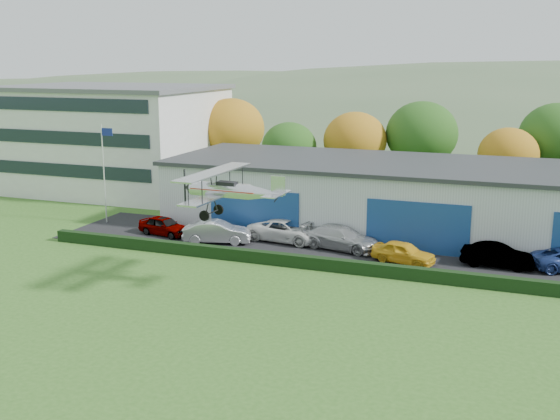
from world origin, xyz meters
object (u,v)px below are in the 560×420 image
(hangar, at_px, (431,199))
(car_4, at_px, (403,252))
(office_block, at_px, (112,137))
(car_5, at_px, (498,256))
(biplane, at_px, (229,189))
(car_1, at_px, (217,232))
(car_2, at_px, (286,231))
(flagpole, at_px, (105,165))
(car_3, at_px, (341,238))
(car_0, at_px, (164,226))

(hangar, bearing_deg, car_4, -92.68)
(office_block, distance_m, car_5, 41.22)
(car_5, height_order, biplane, biplane)
(hangar, bearing_deg, biplane, -118.11)
(office_block, distance_m, car_1, 24.97)
(car_2, xyz_separation_m, car_5, (14.71, -1.13, -0.05))
(car_4, bearing_deg, hangar, 11.64)
(car_1, distance_m, car_4, 13.48)
(flagpole, bearing_deg, hangar, 13.51)
(car_1, distance_m, car_5, 19.27)
(office_block, distance_m, car_3, 31.52)
(car_0, xyz_separation_m, car_1, (4.68, -0.59, 0.09))
(flagpole, bearing_deg, car_0, -16.44)
(car_3, distance_m, biplane, 11.79)
(car_1, height_order, car_4, car_1)
(car_0, bearing_deg, biplane, -121.58)
(flagpole, xyz_separation_m, car_2, (15.53, -0.31, -3.95))
(hangar, bearing_deg, car_5, -54.16)
(office_block, height_order, car_3, office_block)
(car_5, bearing_deg, flagpole, 90.31)
(car_3, relative_size, car_5, 1.25)
(hangar, height_order, car_2, hangar)
(car_3, bearing_deg, biplane, 169.45)
(flagpole, bearing_deg, car_4, -6.28)
(car_0, distance_m, car_3, 13.52)
(hangar, distance_m, flagpole, 25.68)
(hangar, bearing_deg, flagpole, -166.49)
(flagpole, relative_size, car_1, 1.64)
(hangar, relative_size, car_3, 7.24)
(car_3, height_order, biplane, biplane)
(car_3, bearing_deg, flagpole, 98.32)
(hangar, height_order, car_1, hangar)
(flagpole, bearing_deg, car_2, -1.13)
(hangar, relative_size, car_4, 9.79)
(car_3, height_order, car_5, car_3)
(hangar, xyz_separation_m, car_5, (5.36, -7.42, -1.87))
(car_0, distance_m, car_1, 4.72)
(car_2, relative_size, car_4, 1.37)
(car_5, bearing_deg, car_2, 88.63)
(car_4, bearing_deg, car_3, 83.90)
(car_4, distance_m, car_5, 5.90)
(biplane, bearing_deg, car_0, 138.99)
(flagpole, height_order, car_2, flagpole)
(car_1, xyz_separation_m, car_4, (13.48, -0.24, -0.09))
(biplane, bearing_deg, hangar, 64.25)
(hangar, distance_m, car_2, 11.42)
(car_2, xyz_separation_m, car_3, (4.28, -0.65, 0.03))
(office_block, xyz_separation_m, car_0, (14.43, -14.87, -4.46))
(flagpole, height_order, car_4, flagpole)
(car_5, bearing_deg, car_0, 94.06)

